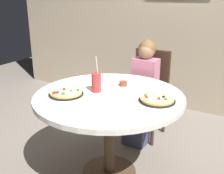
{
  "coord_description": "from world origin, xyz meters",
  "views": [
    {
      "loc": [
        1.04,
        -1.82,
        1.54
      ],
      "look_at": [
        0.0,
        0.05,
        0.8
      ],
      "focal_mm": 44.05,
      "sensor_mm": 36.0,
      "label": 1
    }
  ],
  "objects_px": {
    "diner_child": "(142,97)",
    "sauce_bowl": "(124,84)",
    "plate_small": "(86,80)",
    "chair_wooden": "(149,88)",
    "pizza_cheese": "(66,93)",
    "soda_cup": "(96,82)",
    "pizza_veggie": "(157,99)",
    "dining_table": "(109,105)"
  },
  "relations": [
    {
      "from": "diner_child",
      "to": "sauce_bowl",
      "type": "bearing_deg",
      "value": -89.17
    },
    {
      "from": "diner_child",
      "to": "plate_small",
      "type": "bearing_deg",
      "value": -126.5
    },
    {
      "from": "chair_wooden",
      "to": "pizza_cheese",
      "type": "height_order",
      "value": "chair_wooden"
    },
    {
      "from": "pizza_cheese",
      "to": "sauce_bowl",
      "type": "bearing_deg",
      "value": 54.44
    },
    {
      "from": "pizza_cheese",
      "to": "soda_cup",
      "type": "distance_m",
      "value": 0.26
    },
    {
      "from": "pizza_veggie",
      "to": "soda_cup",
      "type": "distance_m",
      "value": 0.53
    },
    {
      "from": "dining_table",
      "to": "chair_wooden",
      "type": "height_order",
      "value": "chair_wooden"
    },
    {
      "from": "soda_cup",
      "to": "pizza_veggie",
      "type": "bearing_deg",
      "value": 4.52
    },
    {
      "from": "chair_wooden",
      "to": "sauce_bowl",
      "type": "xyz_separation_m",
      "value": [
        0.0,
        -0.63,
        0.24
      ]
    },
    {
      "from": "chair_wooden",
      "to": "dining_table",
      "type": "bearing_deg",
      "value": -90.14
    },
    {
      "from": "pizza_veggie",
      "to": "sauce_bowl",
      "type": "relative_size",
      "value": 4.03
    },
    {
      "from": "dining_table",
      "to": "chair_wooden",
      "type": "distance_m",
      "value": 0.9
    },
    {
      "from": "sauce_bowl",
      "to": "dining_table",
      "type": "bearing_deg",
      "value": -91.06
    },
    {
      "from": "chair_wooden",
      "to": "diner_child",
      "type": "distance_m",
      "value": 0.19
    },
    {
      "from": "diner_child",
      "to": "plate_small",
      "type": "height_order",
      "value": "diner_child"
    },
    {
      "from": "pizza_veggie",
      "to": "soda_cup",
      "type": "xyz_separation_m",
      "value": [
        -0.52,
        -0.04,
        0.06
      ]
    },
    {
      "from": "chair_wooden",
      "to": "plate_small",
      "type": "xyz_separation_m",
      "value": [
        -0.37,
        -0.68,
        0.22
      ]
    },
    {
      "from": "sauce_bowl",
      "to": "plate_small",
      "type": "bearing_deg",
      "value": -173.12
    },
    {
      "from": "dining_table",
      "to": "sauce_bowl",
      "type": "xyz_separation_m",
      "value": [
        0.0,
        0.26,
        0.12
      ]
    },
    {
      "from": "chair_wooden",
      "to": "diner_child",
      "type": "height_order",
      "value": "diner_child"
    },
    {
      "from": "dining_table",
      "to": "pizza_cheese",
      "type": "relative_size",
      "value": 4.31
    },
    {
      "from": "chair_wooden",
      "to": "sauce_bowl",
      "type": "height_order",
      "value": "chair_wooden"
    },
    {
      "from": "diner_child",
      "to": "pizza_veggie",
      "type": "xyz_separation_m",
      "value": [
        0.39,
        -0.66,
        0.28
      ]
    },
    {
      "from": "diner_child",
      "to": "chair_wooden",
      "type": "bearing_deg",
      "value": 88.78
    },
    {
      "from": "pizza_veggie",
      "to": "soda_cup",
      "type": "relative_size",
      "value": 0.92
    },
    {
      "from": "dining_table",
      "to": "soda_cup",
      "type": "relative_size",
      "value": 3.98
    },
    {
      "from": "pizza_cheese",
      "to": "plate_small",
      "type": "height_order",
      "value": "pizza_cheese"
    },
    {
      "from": "dining_table",
      "to": "diner_child",
      "type": "distance_m",
      "value": 0.73
    },
    {
      "from": "dining_table",
      "to": "sauce_bowl",
      "type": "relative_size",
      "value": 17.52
    },
    {
      "from": "chair_wooden",
      "to": "pizza_veggie",
      "type": "xyz_separation_m",
      "value": [
        0.39,
        -0.84,
        0.24
      ]
    },
    {
      "from": "pizza_cheese",
      "to": "soda_cup",
      "type": "height_order",
      "value": "soda_cup"
    },
    {
      "from": "diner_child",
      "to": "plate_small",
      "type": "xyz_separation_m",
      "value": [
        -0.37,
        -0.5,
        0.27
      ]
    },
    {
      "from": "sauce_bowl",
      "to": "soda_cup",
      "type": "bearing_deg",
      "value": -118.15
    },
    {
      "from": "sauce_bowl",
      "to": "plate_small",
      "type": "xyz_separation_m",
      "value": [
        -0.37,
        -0.04,
        -0.02
      ]
    },
    {
      "from": "pizza_veggie",
      "to": "pizza_cheese",
      "type": "height_order",
      "value": "same"
    },
    {
      "from": "dining_table",
      "to": "plate_small",
      "type": "bearing_deg",
      "value": 150.15
    },
    {
      "from": "dining_table",
      "to": "soda_cup",
      "type": "xyz_separation_m",
      "value": [
        -0.13,
        0.01,
        0.18
      ]
    },
    {
      "from": "dining_table",
      "to": "pizza_veggie",
      "type": "distance_m",
      "value": 0.41
    },
    {
      "from": "diner_child",
      "to": "soda_cup",
      "type": "distance_m",
      "value": 0.79
    },
    {
      "from": "pizza_veggie",
      "to": "diner_child",
      "type": "bearing_deg",
      "value": 121.07
    },
    {
      "from": "chair_wooden",
      "to": "pizza_cheese",
      "type": "xyz_separation_m",
      "value": [
        -0.31,
        -1.06,
        0.24
      ]
    },
    {
      "from": "pizza_veggie",
      "to": "dining_table",
      "type": "bearing_deg",
      "value": -172.61
    }
  ]
}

